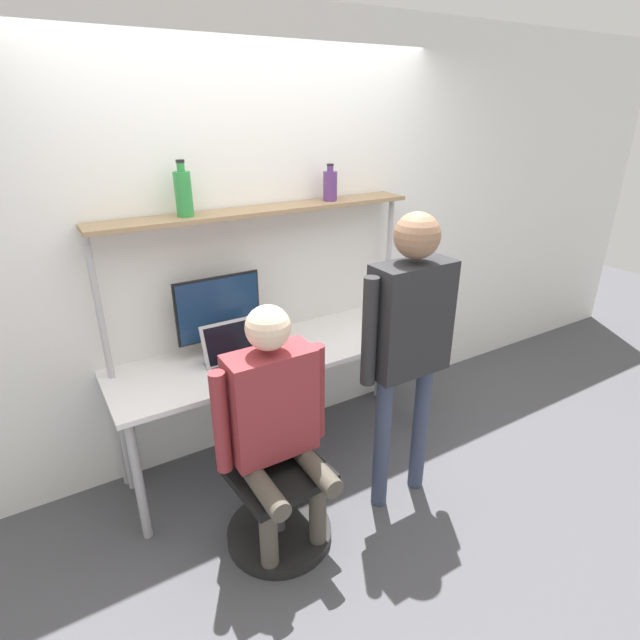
{
  "coord_description": "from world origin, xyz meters",
  "views": [
    {
      "loc": [
        -1.23,
        -2.14,
        2.16
      ],
      "look_at": [
        0.02,
        -0.1,
        1.12
      ],
      "focal_mm": 28.0,
      "sensor_mm": 36.0,
      "label": 1
    }
  ],
  "objects_px": {
    "office_chair": "(274,492)",
    "person_seated": "(275,414)",
    "monitor": "(219,313)",
    "laptop": "(234,354)",
    "bottle_purple": "(330,185)",
    "cell_phone": "(272,354)",
    "person_standing": "(410,329)",
    "bottle_green": "(183,193)"
  },
  "relations": [
    {
      "from": "office_chair",
      "to": "person_seated",
      "type": "height_order",
      "value": "person_seated"
    },
    {
      "from": "laptop",
      "to": "office_chair",
      "type": "distance_m",
      "value": 0.79
    },
    {
      "from": "person_standing",
      "to": "bottle_green",
      "type": "height_order",
      "value": "bottle_green"
    },
    {
      "from": "monitor",
      "to": "bottle_green",
      "type": "height_order",
      "value": "bottle_green"
    },
    {
      "from": "monitor",
      "to": "bottle_green",
      "type": "xyz_separation_m",
      "value": [
        -0.13,
        0.03,
        0.7
      ]
    },
    {
      "from": "monitor",
      "to": "person_seated",
      "type": "relative_size",
      "value": 0.38
    },
    {
      "from": "person_standing",
      "to": "laptop",
      "type": "bearing_deg",
      "value": 136.79
    },
    {
      "from": "monitor",
      "to": "bottle_purple",
      "type": "relative_size",
      "value": 2.33
    },
    {
      "from": "person_seated",
      "to": "laptop",
      "type": "bearing_deg",
      "value": 85.95
    },
    {
      "from": "person_seated",
      "to": "cell_phone",
      "type": "bearing_deg",
      "value": 64.71
    },
    {
      "from": "cell_phone",
      "to": "person_standing",
      "type": "bearing_deg",
      "value": -54.59
    },
    {
      "from": "office_chair",
      "to": "person_standing",
      "type": "height_order",
      "value": "person_standing"
    },
    {
      "from": "monitor",
      "to": "bottle_green",
      "type": "bearing_deg",
      "value": 165.13
    },
    {
      "from": "person_seated",
      "to": "person_standing",
      "type": "distance_m",
      "value": 0.82
    },
    {
      "from": "laptop",
      "to": "office_chair",
      "type": "height_order",
      "value": "laptop"
    },
    {
      "from": "laptop",
      "to": "office_chair",
      "type": "xyz_separation_m",
      "value": [
        -0.05,
        -0.56,
        -0.56
      ]
    },
    {
      "from": "person_standing",
      "to": "bottle_green",
      "type": "bearing_deg",
      "value": 133.72
    },
    {
      "from": "monitor",
      "to": "bottle_purple",
      "type": "xyz_separation_m",
      "value": [
        0.79,
        0.03,
        0.67
      ]
    },
    {
      "from": "bottle_green",
      "to": "monitor",
      "type": "bearing_deg",
      "value": -14.87
    },
    {
      "from": "person_seated",
      "to": "bottle_purple",
      "type": "height_order",
      "value": "bottle_purple"
    },
    {
      "from": "laptop",
      "to": "bottle_green",
      "type": "height_order",
      "value": "bottle_green"
    },
    {
      "from": "monitor",
      "to": "bottle_purple",
      "type": "distance_m",
      "value": 1.04
    },
    {
      "from": "office_chair",
      "to": "bottle_purple",
      "type": "height_order",
      "value": "bottle_purple"
    },
    {
      "from": "monitor",
      "to": "cell_phone",
      "type": "xyz_separation_m",
      "value": [
        0.25,
        -0.18,
        -0.25
      ]
    },
    {
      "from": "office_chair",
      "to": "bottle_purple",
      "type": "distance_m",
      "value": 1.82
    },
    {
      "from": "person_standing",
      "to": "bottle_green",
      "type": "distance_m",
      "value": 1.38
    },
    {
      "from": "monitor",
      "to": "laptop",
      "type": "distance_m",
      "value": 0.26
    },
    {
      "from": "laptop",
      "to": "person_seated",
      "type": "height_order",
      "value": "person_seated"
    },
    {
      "from": "laptop",
      "to": "bottle_purple",
      "type": "height_order",
      "value": "bottle_purple"
    },
    {
      "from": "monitor",
      "to": "person_standing",
      "type": "relative_size",
      "value": 0.3
    },
    {
      "from": "laptop",
      "to": "office_chair",
      "type": "bearing_deg",
      "value": -94.73
    },
    {
      "from": "monitor",
      "to": "office_chair",
      "type": "bearing_deg",
      "value": -93.17
    },
    {
      "from": "laptop",
      "to": "monitor",
      "type": "bearing_deg",
      "value": 91.69
    },
    {
      "from": "laptop",
      "to": "person_seated",
      "type": "xyz_separation_m",
      "value": [
        -0.04,
        -0.61,
        -0.05
      ]
    },
    {
      "from": "person_seated",
      "to": "office_chair",
      "type": "bearing_deg",
      "value": 94.14
    },
    {
      "from": "person_seated",
      "to": "person_standing",
      "type": "xyz_separation_m",
      "value": [
        0.76,
        -0.07,
        0.3
      ]
    },
    {
      "from": "laptop",
      "to": "person_seated",
      "type": "relative_size",
      "value": 0.25
    },
    {
      "from": "monitor",
      "to": "laptop",
      "type": "height_order",
      "value": "monitor"
    },
    {
      "from": "cell_phone",
      "to": "bottle_purple",
      "type": "bearing_deg",
      "value": 21.84
    },
    {
      "from": "office_chair",
      "to": "person_standing",
      "type": "relative_size",
      "value": 0.54
    },
    {
      "from": "cell_phone",
      "to": "bottle_purple",
      "type": "xyz_separation_m",
      "value": [
        0.54,
        0.22,
        0.92
      ]
    },
    {
      "from": "laptop",
      "to": "bottle_purple",
      "type": "relative_size",
      "value": 1.51
    }
  ]
}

